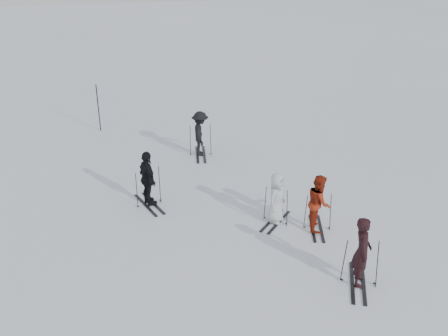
# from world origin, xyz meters

# --- Properties ---
(ground) EXTENTS (120.00, 120.00, 0.00)m
(ground) POSITION_xyz_m (0.00, 0.00, 0.00)
(ground) COLOR silver
(ground) RESTS_ON ground
(skier_near_dark) EXTENTS (0.65, 0.76, 1.76)m
(skier_near_dark) POSITION_xyz_m (2.07, -4.16, 0.88)
(skier_near_dark) COLOR black
(skier_near_dark) RESTS_ON ground
(skier_red) EXTENTS (0.83, 0.95, 1.65)m
(skier_red) POSITION_xyz_m (2.11, -1.58, 0.82)
(skier_red) COLOR maroon
(skier_red) RESTS_ON ground
(skier_grey) EXTENTS (0.86, 0.87, 1.51)m
(skier_grey) POSITION_xyz_m (1.08, -0.93, 0.76)
(skier_grey) COLOR silver
(skier_grey) RESTS_ON ground
(skier_uphill_left) EXTENTS (0.72, 1.11, 1.75)m
(skier_uphill_left) POSITION_xyz_m (-2.40, 0.99, 0.88)
(skier_uphill_left) COLOR black
(skier_uphill_left) RESTS_ON ground
(skier_uphill_far) EXTENTS (0.80, 1.19, 1.71)m
(skier_uphill_far) POSITION_xyz_m (-0.07, 4.57, 0.85)
(skier_uphill_far) COLOR black
(skier_uphill_far) RESTS_ON ground
(skis_near_dark) EXTENTS (1.93, 1.54, 1.25)m
(skis_near_dark) POSITION_xyz_m (2.07, -4.16, 0.62)
(skis_near_dark) COLOR black
(skis_near_dark) RESTS_ON ground
(skis_red) EXTENTS (1.73, 1.25, 1.13)m
(skis_red) POSITION_xyz_m (2.11, -1.58, 0.57)
(skis_red) COLOR black
(skis_red) RESTS_ON ground
(skis_grey) EXTENTS (1.69, 1.65, 1.13)m
(skis_grey) POSITION_xyz_m (1.08, -0.93, 0.56)
(skis_grey) COLOR black
(skis_grey) RESTS_ON ground
(skis_uphill_left) EXTENTS (1.90, 1.38, 1.24)m
(skis_uphill_left) POSITION_xyz_m (-2.40, 0.99, 0.62)
(skis_uphill_left) COLOR black
(skis_uphill_left) RESTS_ON ground
(skis_uphill_far) EXTENTS (1.85, 1.17, 1.26)m
(skis_uphill_far) POSITION_xyz_m (-0.07, 4.57, 0.63)
(skis_uphill_far) COLOR black
(skis_uphill_far) RESTS_ON ground
(piste_marker) EXTENTS (0.06, 0.06, 2.05)m
(piste_marker) POSITION_xyz_m (-3.79, 8.31, 1.03)
(piste_marker) COLOR black
(piste_marker) RESTS_ON ground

